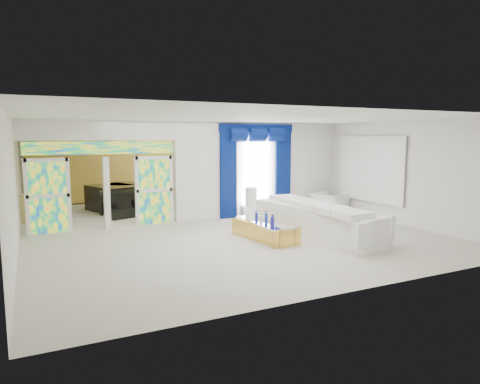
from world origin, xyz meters
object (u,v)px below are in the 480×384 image
armchair (330,203)px  coffee_table (264,231)px  grand_piano (114,198)px  console_table (259,211)px  white_sofa (316,222)px

armchair → coffee_table: bearing=104.6°
armchair → grand_piano: bearing=43.5°
armchair → grand_piano: size_ratio=0.59×
console_table → armchair: size_ratio=1.16×
coffee_table → console_table: size_ratio=1.64×
console_table → armchair: bearing=-6.8°
coffee_table → console_table: coffee_table is taller
white_sofa → coffee_table: bearing=157.8°
white_sofa → coffee_table: (-1.35, 0.30, -0.16)m
console_table → coffee_table: bearing=-116.1°
white_sofa → console_table: bearing=81.4°
grand_piano → armchair: bearing=-49.5°
coffee_table → grand_piano: 6.57m
white_sofa → grand_piano: (-3.97, 6.32, 0.06)m
grand_piano → coffee_table: bearing=-86.3°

